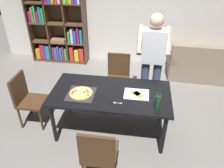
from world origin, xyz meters
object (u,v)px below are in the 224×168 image
object	(u,v)px
dining_table	(111,96)
chair_far_side	(118,75)
chair_left_end	(27,97)
chair_near_camera	(99,153)
bookshelf	(59,26)
couch	(208,65)
wine_bottle	(158,102)
pepperoni_pizza_on_tray	(81,93)
kitchen_scissors	(113,103)
person_serving_pizza	(153,59)

from	to	relation	value
dining_table	chair_far_side	size ratio (longest dim) A/B	1.97
chair_left_end	chair_near_camera	bearing A→B (deg)	-34.20
chair_left_end	bookshelf	world-z (taller)	bookshelf
dining_table	couch	bearing A→B (deg)	46.32
chair_far_side	bookshelf	size ratio (longest dim) A/B	0.46
dining_table	couch	size ratio (longest dim) A/B	1.02
wine_bottle	chair_far_side	bearing A→B (deg)	118.81
pepperoni_pizza_on_tray	wine_bottle	size ratio (longest dim) A/B	1.27
pepperoni_pizza_on_tray	kitchen_scissors	distance (m)	0.51
chair_near_camera	chair_far_side	distance (m)	1.87
couch	chair_far_side	bearing A→B (deg)	-150.95
couch	bookshelf	distance (m)	3.61
chair_far_side	bookshelf	distance (m)	2.22
chair_near_camera	pepperoni_pizza_on_tray	world-z (taller)	chair_near_camera
dining_table	bookshelf	size ratio (longest dim) A/B	0.91
kitchen_scissors	wine_bottle	bearing A→B (deg)	-3.97
chair_near_camera	person_serving_pizza	distance (m)	1.82
chair_left_end	pepperoni_pizza_on_tray	xyz separation A→B (m)	(0.95, -0.11, 0.25)
chair_far_side	kitchen_scissors	world-z (taller)	chair_far_side
dining_table	chair_left_end	xyz separation A→B (m)	(-1.37, 0.00, -0.17)
chair_left_end	person_serving_pizza	bearing A→B (deg)	19.89
dining_table	person_serving_pizza	xyz separation A→B (m)	(0.60, 0.71, 0.32)
kitchen_scissors	chair_far_side	bearing A→B (deg)	93.28
couch	person_serving_pizza	size ratio (longest dim) A/B	0.99
kitchen_scissors	chair_left_end	bearing A→B (deg)	170.13
pepperoni_pizza_on_tray	kitchen_scissors	bearing A→B (deg)	-15.73
dining_table	kitchen_scissors	world-z (taller)	kitchen_scissors
chair_left_end	wine_bottle	bearing A→B (deg)	-8.14
pepperoni_pizza_on_tray	kitchen_scissors	world-z (taller)	pepperoni_pizza_on_tray
chair_near_camera	person_serving_pizza	size ratio (longest dim) A/B	0.51
chair_near_camera	wine_bottle	world-z (taller)	wine_bottle
chair_near_camera	chair_left_end	size ratio (longest dim) A/B	1.00
person_serving_pizza	kitchen_scissors	world-z (taller)	person_serving_pizza
couch	kitchen_scissors	distance (m)	2.93
wine_bottle	kitchen_scissors	bearing A→B (deg)	176.03
dining_table	bookshelf	xyz separation A→B (m)	(-1.64, 2.38, 0.22)
chair_left_end	person_serving_pizza	size ratio (longest dim) A/B	0.51
wine_bottle	dining_table	bearing A→B (deg)	156.53
bookshelf	wine_bottle	world-z (taller)	bookshelf
pepperoni_pizza_on_tray	kitchen_scissors	xyz separation A→B (m)	(0.49, -0.14, -0.01)
chair_far_side	chair_left_end	distance (m)	1.66
pepperoni_pizza_on_tray	dining_table	bearing A→B (deg)	15.18
dining_table	chair_left_end	bearing A→B (deg)	180.00
person_serving_pizza	dining_table	bearing A→B (deg)	-129.95
chair_far_side	person_serving_pizza	size ratio (longest dim) A/B	0.51
chair_far_side	wine_bottle	world-z (taller)	wine_bottle
dining_table	person_serving_pizza	bearing A→B (deg)	50.05
bookshelf	pepperoni_pizza_on_tray	bearing A→B (deg)	-63.90
couch	bookshelf	xyz separation A→B (m)	(-3.54, 0.39, 0.60)
couch	kitchen_scissors	world-z (taller)	couch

